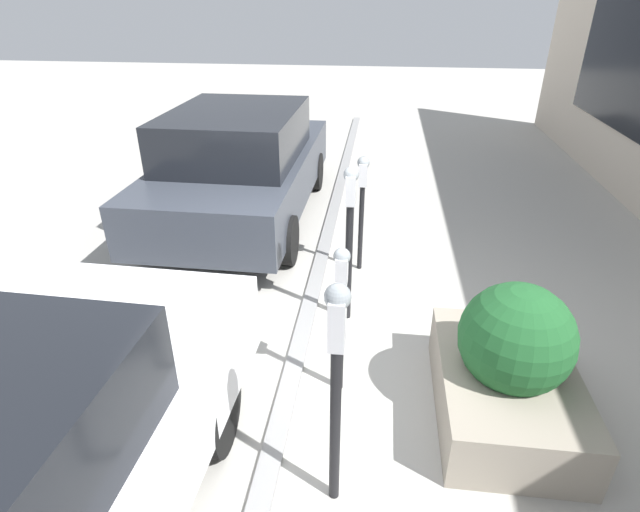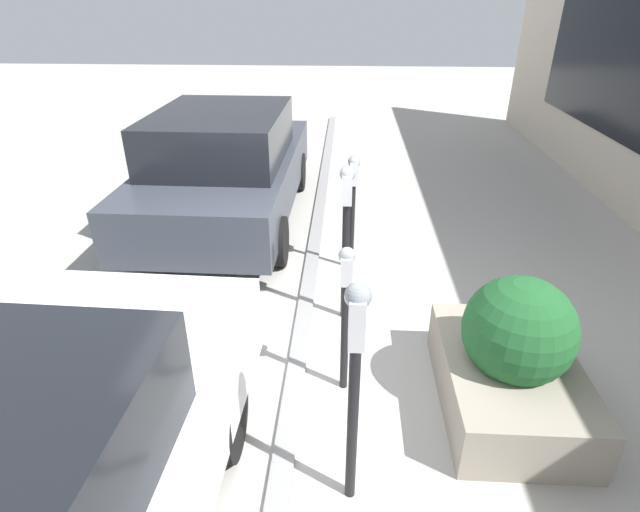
% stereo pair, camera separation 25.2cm
% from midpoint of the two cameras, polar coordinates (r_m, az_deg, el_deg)
% --- Properties ---
extents(ground_plane, '(40.00, 40.00, 0.00)m').
position_cam_midpoint_polar(ground_plane, '(4.79, 0.24, -10.07)').
color(ground_plane, '#ADAAA3').
extents(curb_strip, '(19.00, 0.16, 0.04)m').
position_cam_midpoint_polar(curb_strip, '(4.79, -0.73, -9.81)').
color(curb_strip, gray).
rests_on(curb_strip, ground_plane).
extents(parking_meter_nearest, '(0.17, 0.15, 1.63)m').
position_cam_midpoint_polar(parking_meter_nearest, '(2.86, 4.47, -12.20)').
color(parking_meter_nearest, black).
rests_on(parking_meter_nearest, ground_plane).
extents(parking_meter_second, '(0.15, 0.13, 1.31)m').
position_cam_midpoint_polar(parking_meter_second, '(3.82, 4.31, -4.96)').
color(parking_meter_second, black).
rests_on(parking_meter_second, ground_plane).
extents(parking_meter_middle, '(0.16, 0.14, 1.59)m').
position_cam_midpoint_polar(parking_meter_middle, '(4.66, 4.97, 3.72)').
color(parking_meter_middle, black).
rests_on(parking_meter_middle, ground_plane).
extents(parking_meter_fourth, '(0.16, 0.14, 1.38)m').
position_cam_midpoint_polar(parking_meter_fourth, '(5.64, 6.16, 7.42)').
color(parking_meter_fourth, black).
rests_on(parking_meter_fourth, ground_plane).
extents(planter_box, '(1.51, 1.01, 1.14)m').
position_cam_midpoint_polar(planter_box, '(4.14, 22.52, -11.72)').
color(planter_box, gray).
rests_on(planter_box, ground_plane).
extents(parked_car_middle, '(4.26, 1.94, 1.59)m').
position_cam_midpoint_polar(parked_car_middle, '(7.15, -8.03, 10.23)').
color(parked_car_middle, '#383D47').
rests_on(parked_car_middle, ground_plane).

